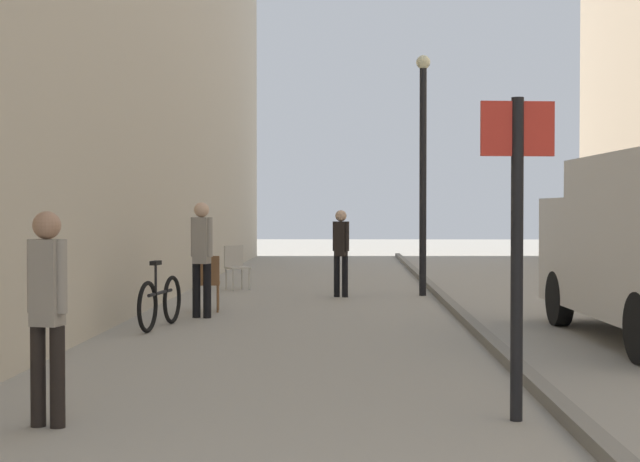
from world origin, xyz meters
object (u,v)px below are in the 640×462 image
lamp_post (423,158)px  cafe_chair_near_window (206,279)px  street_sign_post (517,229)px  pedestrian_far_crossing (47,303)px  pedestrian_mid_block (341,247)px  cafe_chair_by_doorway (236,264)px  pedestrian_main_foreground (202,251)px  bicycle_leaning (160,302)px

lamp_post → cafe_chair_near_window: 5.37m
street_sign_post → cafe_chair_near_window: size_ratio=2.77×
pedestrian_far_crossing → pedestrian_mid_block: bearing=-89.0°
pedestrian_far_crossing → street_sign_post: bearing=-162.5°
lamp_post → cafe_chair_by_doorway: bearing=161.2°
street_sign_post → pedestrian_mid_block: bearing=-88.2°
pedestrian_far_crossing → cafe_chair_by_doorway: 12.60m
pedestrian_main_foreground → bicycle_leaning: (-0.40, -1.28, -0.67)m
pedestrian_far_crossing → cafe_chair_near_window: 8.23m
pedestrian_far_crossing → street_sign_post: street_sign_post is taller
pedestrian_main_foreground → pedestrian_far_crossing: pedestrian_main_foreground is taller
cafe_chair_by_doorway → bicycle_leaning: bearing=55.6°
bicycle_leaning → cafe_chair_near_window: size_ratio=1.87×
street_sign_post → cafe_chair_near_window: (-3.73, 7.88, -1.00)m
pedestrian_main_foreground → cafe_chair_by_doorway: bearing=105.1°
cafe_chair_near_window → cafe_chair_by_doorway: (-0.05, 4.38, 0.00)m
pedestrian_main_foreground → lamp_post: bearing=59.9°
pedestrian_mid_block → cafe_chair_by_doorway: (-2.26, 1.66, -0.44)m
cafe_chair_near_window → cafe_chair_by_doorway: bearing=84.0°
pedestrian_mid_block → cafe_chair_near_window: size_ratio=1.81×
pedestrian_mid_block → pedestrian_far_crossing: pedestrian_mid_block is taller
street_sign_post → cafe_chair_by_doorway: (-3.78, 12.25, -1.00)m
bicycle_leaning → pedestrian_mid_block: bearing=69.9°
cafe_chair_by_doorway → street_sign_post: bearing=75.3°
pedestrian_mid_block → cafe_chair_by_doorway: 2.84m
cafe_chair_by_doorway → pedestrian_far_crossing: bearing=58.5°
cafe_chair_near_window → pedestrian_far_crossing: bearing=-96.4°
lamp_post → street_sign_post: bearing=-90.6°
lamp_post → pedestrian_main_foreground: bearing=-134.0°
pedestrian_far_crossing → cafe_chair_by_doorway: size_ratio=1.80×
pedestrian_far_crossing → lamp_post: (3.81, 11.27, 1.75)m
pedestrian_main_foreground → lamp_post: lamp_post is taller
pedestrian_far_crossing → pedestrian_main_foreground: bearing=-78.0°
pedestrian_main_foreground → street_sign_post: (3.67, -7.02, 0.49)m
street_sign_post → lamp_post: 11.00m
pedestrian_mid_block → street_sign_post: (1.51, -10.59, 0.56)m
pedestrian_main_foreground → pedestrian_mid_block: pedestrian_main_foreground is taller
cafe_chair_by_doorway → pedestrian_main_foreground: bearing=59.3°
pedestrian_main_foreground → cafe_chair_by_doorway: (-0.11, 5.23, -0.51)m
pedestrian_mid_block → cafe_chair_by_doorway: pedestrian_mid_block is taller
pedestrian_mid_block → pedestrian_far_crossing: size_ratio=1.01×
pedestrian_main_foreground → lamp_post: size_ratio=0.38×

